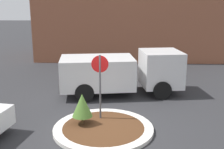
% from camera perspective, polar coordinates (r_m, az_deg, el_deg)
% --- Properties ---
extents(ground_plane, '(120.00, 120.00, 0.00)m').
position_cam_1_polar(ground_plane, '(9.99, -1.76, -11.26)').
color(ground_plane, '#2D2D30').
extents(traffic_island, '(3.48, 3.48, 0.13)m').
position_cam_1_polar(traffic_island, '(9.96, -1.76, -10.92)').
color(traffic_island, silver).
rests_on(traffic_island, ground_plane).
extents(stop_sign, '(0.62, 0.07, 2.52)m').
position_cam_1_polar(stop_sign, '(10.14, -2.45, -0.54)').
color(stop_sign, '#4C4C51').
rests_on(stop_sign, ground_plane).
extents(island_shrub, '(0.72, 0.72, 1.11)m').
position_cam_1_polar(island_shrub, '(9.96, -6.08, -6.22)').
color(island_shrub, brown).
rests_on(island_shrub, traffic_island).
extents(utility_truck, '(5.95, 2.87, 2.07)m').
position_cam_1_polar(utility_truck, '(13.46, 1.92, 0.65)').
color(utility_truck, silver).
rests_on(utility_truck, ground_plane).
extents(storefront_building, '(14.22, 6.07, 7.30)m').
position_cam_1_polar(storefront_building, '(23.06, 3.65, 12.76)').
color(storefront_building, '#93563D').
rests_on(storefront_building, ground_plane).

